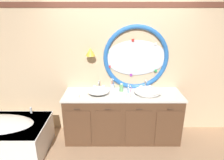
{
  "coord_description": "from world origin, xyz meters",
  "views": [
    {
      "loc": [
        -0.13,
        -2.82,
        2.22
      ],
      "look_at": [
        -0.14,
        0.25,
        1.12
      ],
      "focal_mm": 30.94,
      "sensor_mm": 36.0,
      "label": 1
    }
  ],
  "objects_px": {
    "sink_basin_right": "(149,91)",
    "sink_basin_left": "(99,91)",
    "toothbrush_holder_right": "(129,95)",
    "soap_dispenser": "(122,88)",
    "toothbrush_holder_left": "(113,86)",
    "folded_hand_towel": "(74,96)"
  },
  "relations": [
    {
      "from": "toothbrush_holder_right",
      "to": "soap_dispenser",
      "type": "relative_size",
      "value": 1.45
    },
    {
      "from": "sink_basin_left",
      "to": "soap_dispenser",
      "type": "xyz_separation_m",
      "value": [
        0.4,
        0.14,
        -0.0
      ]
    },
    {
      "from": "sink_basin_left",
      "to": "toothbrush_holder_left",
      "type": "distance_m",
      "value": 0.34
    },
    {
      "from": "sink_basin_left",
      "to": "soap_dispenser",
      "type": "bearing_deg",
      "value": 19.01
    },
    {
      "from": "toothbrush_holder_left",
      "to": "sink_basin_left",
      "type": "bearing_deg",
      "value": -135.38
    },
    {
      "from": "sink_basin_left",
      "to": "soap_dispenser",
      "type": "height_order",
      "value": "soap_dispenser"
    },
    {
      "from": "sink_basin_right",
      "to": "toothbrush_holder_right",
      "type": "distance_m",
      "value": 0.37
    },
    {
      "from": "folded_hand_towel",
      "to": "sink_basin_left",
      "type": "bearing_deg",
      "value": 16.69
    },
    {
      "from": "sink_basin_left",
      "to": "sink_basin_right",
      "type": "height_order",
      "value": "sink_basin_left"
    },
    {
      "from": "sink_basin_right",
      "to": "folded_hand_towel",
      "type": "distance_m",
      "value": 1.26
    },
    {
      "from": "toothbrush_holder_right",
      "to": "folded_hand_towel",
      "type": "bearing_deg",
      "value": 178.7
    },
    {
      "from": "sink_basin_left",
      "to": "sink_basin_right",
      "type": "bearing_deg",
      "value": -0.0
    },
    {
      "from": "sink_basin_right",
      "to": "sink_basin_left",
      "type": "bearing_deg",
      "value": 180.0
    },
    {
      "from": "sink_basin_left",
      "to": "toothbrush_holder_left",
      "type": "bearing_deg",
      "value": 44.62
    },
    {
      "from": "toothbrush_holder_left",
      "to": "folded_hand_towel",
      "type": "bearing_deg",
      "value": -150.78
    },
    {
      "from": "toothbrush_holder_right",
      "to": "sink_basin_right",
      "type": "bearing_deg",
      "value": 22.73
    },
    {
      "from": "sink_basin_right",
      "to": "toothbrush_holder_left",
      "type": "bearing_deg",
      "value": 158.26
    },
    {
      "from": "sink_basin_left",
      "to": "folded_hand_towel",
      "type": "relative_size",
      "value": 1.98
    },
    {
      "from": "sink_basin_right",
      "to": "toothbrush_holder_left",
      "type": "xyz_separation_m",
      "value": [
        -0.61,
        0.24,
        -0.0
      ]
    },
    {
      "from": "sink_basin_left",
      "to": "sink_basin_right",
      "type": "distance_m",
      "value": 0.85
    },
    {
      "from": "soap_dispenser",
      "to": "toothbrush_holder_right",
      "type": "bearing_deg",
      "value": -68.8
    },
    {
      "from": "toothbrush_holder_left",
      "to": "toothbrush_holder_right",
      "type": "xyz_separation_m",
      "value": [
        0.27,
        -0.38,
        0.0
      ]
    }
  ]
}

